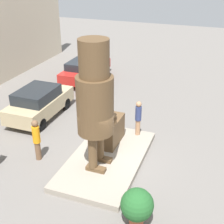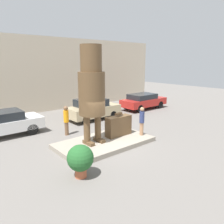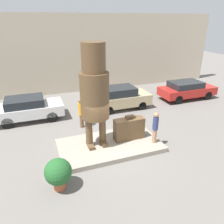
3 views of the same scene
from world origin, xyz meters
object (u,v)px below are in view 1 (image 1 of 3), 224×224
Objects in this scene: statue_figure at (95,97)px; parked_car_tan at (39,102)px; tourist at (138,117)px; worker_hivis at (37,138)px; planter_pot at (137,206)px; parked_car_red at (85,69)px; giant_suitcase at (113,131)px.

parked_car_tan is (3.22, 4.56, -2.30)m from statue_figure.
worker_hivis is (-2.99, 3.41, -0.15)m from tourist.
planter_pot is 0.72× the size of worker_hivis.
tourist is at bearing -138.55° from parked_car_red.
planter_pot is at bearing -128.22° from parked_car_tan.
parked_car_red reaches higher than planter_pot.
statue_figure is 3.15× the size of giant_suitcase.
statue_figure reaches higher than planter_pot.
giant_suitcase is at bearing 142.64° from tourist.
tourist is 4.53m from worker_hivis.
parked_car_red is at bearing 0.65° from parked_car_tan.
parked_car_red is at bearing 31.60° from planter_pot.
planter_pot is (-4.99, -1.41, -0.39)m from tourist.
worker_hivis is at bearing 67.40° from planter_pot.
parked_car_red is at bearing 27.12° from statue_figure.
worker_hivis reaches higher than giant_suitcase.
planter_pot is at bearing -133.62° from statue_figure.
parked_car_tan is at bearing 72.60° from giant_suitcase.
parked_car_tan reaches higher than giant_suitcase.
statue_figure reaches higher than giant_suitcase.
statue_figure is 3.00× the size of tourist.
tourist reaches higher than planter_pot.
worker_hivis is at bearing -149.25° from parked_car_tan.
planter_pot is (-5.37, -6.82, -0.08)m from parked_car_tan.
worker_hivis is (-9.19, -2.07, 0.20)m from parked_car_red.
parked_car_tan reaches higher than parked_car_red.
statue_figure is 3.92m from planter_pot.
tourist is at bearing -16.57° from statue_figure.
tourist is at bearing 15.78° from planter_pot.
parked_car_tan is at bearing 85.99° from tourist.
tourist is 0.40× the size of parked_car_tan.
giant_suitcase is (1.78, -0.03, -2.33)m from statue_figure.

